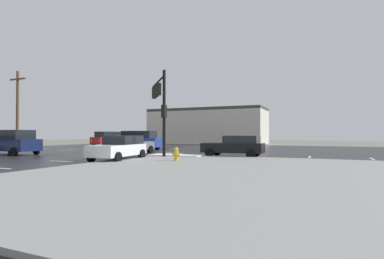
{
  "coord_description": "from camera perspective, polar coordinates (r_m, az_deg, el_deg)",
  "views": [
    {
      "loc": [
        14.94,
        -23.78,
        1.73
      ],
      "look_at": [
        1.16,
        7.57,
        2.24
      ],
      "focal_mm": 28.01,
      "sensor_mm": 36.0,
      "label": 1
    }
  ],
  "objects": [
    {
      "name": "fire_hydrant",
      "position": [
        17.96,
        -3.02,
        -4.65
      ],
      "size": [
        0.48,
        0.26,
        0.79
      ],
      "color": "gold",
      "rests_on": "sidewalk_corner"
    },
    {
      "name": "traffic_signal_mast",
      "position": [
        23.05,
        -6.11,
        5.7
      ],
      "size": [
        3.47,
        4.17,
        6.12
      ],
      "rotation": [
        0.0,
        0.0,
        2.26
      ],
      "color": "black",
      "rests_on": "sidewalk_corner"
    },
    {
      "name": "sedan_white",
      "position": [
        19.89,
        -13.6,
        -3.35
      ],
      "size": [
        2.41,
        4.67,
        1.58
      ],
      "rotation": [
        0.0,
        0.0,
        -1.46
      ],
      "color": "white",
      "rests_on": "road_asphalt"
    },
    {
      "name": "sedan_grey",
      "position": [
        26.13,
        -11.62,
        -2.75
      ],
      "size": [
        2.09,
        4.57,
        1.58
      ],
      "rotation": [
        0.0,
        0.0,
        1.55
      ],
      "color": "slate",
      "rests_on": "road_asphalt"
    },
    {
      "name": "road_asphalt",
      "position": [
        28.14,
        -8.42,
        -4.34
      ],
      "size": [
        44.0,
        44.0,
        0.02
      ],
      "primitive_type": "cube",
      "color": "#232326",
      "rests_on": "ground_plane"
    },
    {
      "name": "strip_building_background",
      "position": [
        53.92,
        2.91,
        0.63
      ],
      "size": [
        20.54,
        8.0,
        6.23
      ],
      "color": "beige",
      "rests_on": "ground_plane"
    },
    {
      "name": "lane_markings",
      "position": [
        26.34,
        -7.79,
        -4.55
      ],
      "size": [
        36.15,
        36.15,
        0.01
      ],
      "color": "silver",
      "rests_on": "road_asphalt"
    },
    {
      "name": "sidewalk_corner",
      "position": [
        12.26,
        9.74,
        -8.61
      ],
      "size": [
        18.0,
        18.0,
        0.14
      ],
      "primitive_type": "cube",
      "color": "gray",
      "rests_on": "ground_plane"
    },
    {
      "name": "ground_plane",
      "position": [
        28.14,
        -8.42,
        -4.36
      ],
      "size": [
        120.0,
        120.0,
        0.0
      ],
      "primitive_type": "plane",
      "color": "slate"
    },
    {
      "name": "snow_strip_curbside",
      "position": [
        22.2,
        -2.95,
        -4.87
      ],
      "size": [
        4.0,
        1.6,
        0.06
      ],
      "primitive_type": "cube",
      "color": "white",
      "rests_on": "sidewalk_corner"
    },
    {
      "name": "suv_navy",
      "position": [
        28.84,
        -31.03,
        -1.99
      ],
      "size": [
        4.87,
        2.24,
        2.03
      ],
      "rotation": [
        0.0,
        0.0,
        3.12
      ],
      "color": "#141E47",
      "rests_on": "road_asphalt"
    },
    {
      "name": "suv_red",
      "position": [
        43.41,
        -15.68,
        -1.66
      ],
      "size": [
        2.58,
        4.98,
        2.03
      ],
      "rotation": [
        0.0,
        0.0,
        -1.68
      ],
      "color": "#B21919",
      "rests_on": "road_asphalt"
    },
    {
      "name": "utility_pole_mid",
      "position": [
        34.84,
        -30.29,
        3.39
      ],
      "size": [
        2.2,
        0.28,
        8.05
      ],
      "color": "brown",
      "rests_on": "ground_plane"
    },
    {
      "name": "suv_blue",
      "position": [
        32.27,
        -10.03,
        -1.97
      ],
      "size": [
        4.93,
        2.41,
        2.03
      ],
      "rotation": [
        0.0,
        0.0,
        3.2
      ],
      "color": "navy",
      "rests_on": "road_asphalt"
    },
    {
      "name": "sedan_black",
      "position": [
        22.42,
        8.2,
        -3.08
      ],
      "size": [
        4.56,
        2.07,
        1.58
      ],
      "rotation": [
        0.0,
        0.0,
        3.15
      ],
      "color": "black",
      "rests_on": "road_asphalt"
    }
  ]
}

